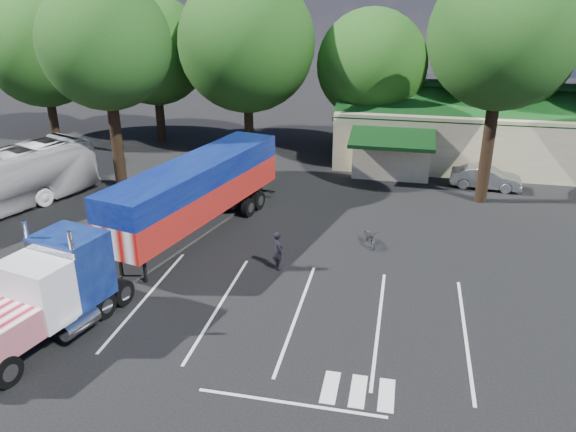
% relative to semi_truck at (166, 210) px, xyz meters
% --- Properties ---
extents(ground, '(120.00, 120.00, 0.00)m').
position_rel_semi_truck_xyz_m(ground, '(3.80, 2.15, -2.35)').
color(ground, black).
rests_on(ground, ground).
extents(event_hall, '(24.20, 14.12, 5.55)m').
position_rel_semi_truck_xyz_m(event_hall, '(17.54, 19.96, -0.14)').
color(event_hall, beige).
rests_on(event_hall, ground).
extents(tree_row_a, '(9.00, 9.00, 11.68)m').
position_rel_semi_truck_xyz_m(tree_row_a, '(-18.20, 18.65, 4.81)').
color(tree_row_a, black).
rests_on(tree_row_a, ground).
extents(tree_row_b, '(8.40, 8.40, 11.35)m').
position_rel_semi_truck_xyz_m(tree_row_b, '(-9.20, 19.95, 4.78)').
color(tree_row_b, black).
rests_on(tree_row_b, ground).
extents(tree_row_c, '(10.00, 10.00, 13.05)m').
position_rel_semi_truck_xyz_m(tree_row_c, '(-1.20, 18.35, 5.69)').
color(tree_row_c, black).
rests_on(tree_row_c, ground).
extents(tree_row_d, '(8.00, 8.00, 10.60)m').
position_rel_semi_truck_xyz_m(tree_row_d, '(7.80, 19.65, 4.23)').
color(tree_row_d, black).
rests_on(tree_row_d, ground).
extents(tree_row_e, '(9.60, 9.60, 12.90)m').
position_rel_semi_truck_xyz_m(tree_row_e, '(16.80, 20.15, 5.73)').
color(tree_row_e, black).
rests_on(tree_row_e, ground).
extents(tree_near_left, '(7.60, 7.60, 12.65)m').
position_rel_semi_truck_xyz_m(tree_near_left, '(-6.70, 8.15, 6.46)').
color(tree_near_left, black).
rests_on(tree_near_left, ground).
extents(tree_near_right, '(8.00, 8.00, 13.50)m').
position_rel_semi_truck_xyz_m(tree_near_right, '(15.30, 10.65, 7.11)').
color(tree_near_right, black).
rests_on(tree_near_right, ground).
extents(semi_truck, '(6.98, 19.86, 4.16)m').
position_rel_semi_truck_xyz_m(semi_truck, '(0.00, 0.00, 0.00)').
color(semi_truck, black).
rests_on(semi_truck, ground).
extents(woman, '(0.73, 0.80, 1.84)m').
position_rel_semi_truck_xyz_m(woman, '(5.40, -0.25, -1.43)').
color(woman, black).
rests_on(woman, ground).
extents(bicycle, '(1.15, 1.75, 0.87)m').
position_rel_semi_truck_xyz_m(bicycle, '(9.30, 3.15, -1.92)').
color(bicycle, black).
rests_on(bicycle, ground).
extents(silver_sedan, '(4.45, 1.98, 1.42)m').
position_rel_semi_truck_xyz_m(silver_sedan, '(15.80, 13.11, -1.64)').
color(silver_sedan, '#989CA0').
rests_on(silver_sedan, ground).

